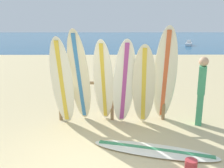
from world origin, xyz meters
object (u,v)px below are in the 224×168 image
object	(u,v)px
surfboard_leaning_far_left	(62,83)
surfboard_leaning_center_right	(144,86)
surfboard_lying_on_sand	(154,150)
sand_bucket	(191,166)
surfboard_leaning_left	(80,78)
surfboard_leaning_center_left	(104,83)
surfboard_leaning_right	(165,76)
small_boat_offshore	(189,44)
surfboard_rack	(112,93)
beachgoer_standing	(201,88)
surfboard_leaning_center	(124,83)

from	to	relation	value
surfboard_leaning_far_left	surfboard_leaning_center_right	distance (m)	2.02
surfboard_lying_on_sand	sand_bucket	distance (m)	0.88
surfboard_leaning_left	surfboard_leaning_center_left	xyz separation A→B (m)	(0.60, -0.03, -0.11)
surfboard_leaning_center_left	surfboard_lying_on_sand	distance (m)	2.04
surfboard_leaning_right	small_boat_offshore	xyz separation A→B (m)	(9.00, 25.73, -1.01)
surfboard_rack	surfboard_leaning_far_left	xyz separation A→B (m)	(-1.24, -0.41, 0.38)
surfboard_leaning_left	surfboard_leaning_far_left	bearing A→B (deg)	-172.04
surfboard_leaning_far_left	beachgoer_standing	xyz separation A→B (m)	(3.49, 0.07, -0.17)
surfboard_leaning_center	surfboard_leaning_center_right	size ratio (longest dim) A/B	1.06
surfboard_rack	surfboard_leaning_center_right	bearing A→B (deg)	-27.40
surfboard_leaning_left	sand_bucket	xyz separation A→B (m)	(2.17, -2.10, -1.12)
surfboard_leaning_center_right	surfboard_leaning_right	world-z (taller)	surfboard_leaning_right
surfboard_lying_on_sand	surfboard_leaning_center_right	bearing A→B (deg)	92.28
surfboard_leaning_far_left	surfboard_lying_on_sand	bearing A→B (deg)	-32.83
surfboard_rack	surfboard_lying_on_sand	bearing A→B (deg)	-64.43
surfboard_leaning_center_left	surfboard_lying_on_sand	world-z (taller)	surfboard_leaning_center_left
surfboard_leaning_far_left	surfboard_leaning_center_left	bearing A→B (deg)	1.51
surfboard_leaning_right	surfboard_leaning_center_left	bearing A→B (deg)	-175.99
surfboard_leaning_center_left	small_boat_offshore	distance (m)	27.93
surfboard_leaning_right	surfboard_lying_on_sand	distance (m)	1.99
surfboard_lying_on_sand	small_boat_offshore	xyz separation A→B (m)	(9.50, 27.21, 0.22)
surfboard_rack	beachgoer_standing	size ratio (longest dim) A/B	1.64
surfboard_leaning_left	beachgoer_standing	xyz separation A→B (m)	(3.07, 0.02, -0.26)
surfboard_rack	surfboard_leaning_center_left	size ratio (longest dim) A/B	1.29
surfboard_rack	beachgoer_standing	world-z (taller)	beachgoer_standing
surfboard_leaning_center_left	small_boat_offshore	xyz separation A→B (m)	(10.55, 25.84, -0.87)
small_boat_offshore	sand_bucket	xyz separation A→B (m)	(-8.98, -27.91, -0.14)
surfboard_rack	surfboard_leaning_right	bearing A→B (deg)	-11.60
surfboard_leaning_far_left	surfboard_leaning_center	distance (m)	1.53
surfboard_leaning_center_left	sand_bucket	size ratio (longest dim) A/B	9.51
surfboard_leaning_left	surfboard_leaning_right	distance (m)	2.15
surfboard_leaning_left	surfboard_leaning_center_right	bearing A→B (deg)	-1.99
surfboard_leaning_center_left	surfboard_leaning_center	bearing A→B (deg)	0.62
surfboard_rack	sand_bucket	size ratio (longest dim) A/B	12.29
surfboard_leaning_left	surfboard_leaning_center	size ratio (longest dim) A/B	1.10
sand_bucket	surfboard_leaning_center_left	bearing A→B (deg)	127.17
beachgoer_standing	sand_bucket	size ratio (longest dim) A/B	7.51
small_boat_offshore	surfboard_rack	bearing A→B (deg)	-112.09
surfboard_leaning_center	surfboard_leaning_right	distance (m)	1.06
surfboard_leaning_center_right	small_boat_offshore	bearing A→B (deg)	69.73
surfboard_leaning_center_right	surfboard_leaning_center	bearing A→B (deg)	176.63
sand_bucket	surfboard_leaning_center_right	bearing A→B (deg)	105.57
sand_bucket	small_boat_offshore	bearing A→B (deg)	72.16
surfboard_rack	surfboard_leaning_left	bearing A→B (deg)	-156.75
surfboard_leaning_center_right	surfboard_leaning_far_left	bearing A→B (deg)	-179.90
surfboard_lying_on_sand	surfboard_leaning_center_left	bearing A→B (deg)	127.66
surfboard_rack	surfboard_lying_on_sand	world-z (taller)	surfboard_rack
beachgoer_standing	surfboard_leaning_right	bearing A→B (deg)	176.23
surfboard_leaning_center_left	surfboard_leaning_right	distance (m)	1.56
surfboard_lying_on_sand	sand_bucket	xyz separation A→B (m)	(0.52, -0.71, 0.08)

